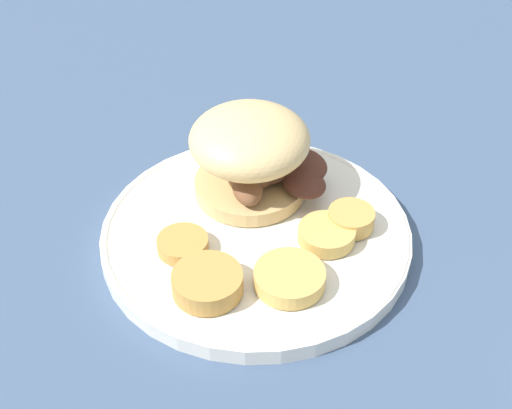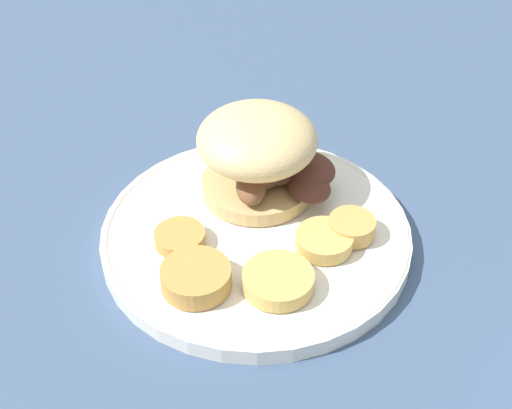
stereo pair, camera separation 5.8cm
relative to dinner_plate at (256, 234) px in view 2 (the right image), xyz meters
name	(u,v)px [view 2 (the right image)]	position (x,y,z in m)	size (l,w,h in m)	color
ground_plane	(256,241)	(0.00, 0.00, -0.01)	(4.00, 4.00, 0.00)	#3D5170
dinner_plate	(256,234)	(0.00, 0.00, 0.00)	(0.26, 0.26, 0.02)	white
sandwich	(262,154)	(0.02, 0.04, 0.05)	(0.12, 0.11, 0.08)	tan
potato_round_0	(352,227)	(0.07, -0.04, 0.01)	(0.04, 0.04, 0.02)	tan
potato_round_1	(180,237)	(-0.06, 0.01, 0.01)	(0.04, 0.04, 0.01)	#BC8942
potato_round_2	(324,240)	(0.04, -0.04, 0.01)	(0.05, 0.05, 0.01)	tan
potato_round_3	(278,281)	(-0.01, -0.07, 0.01)	(0.06, 0.06, 0.01)	tan
potato_round_4	(196,278)	(-0.07, -0.04, 0.02)	(0.05, 0.05, 0.02)	#BC8942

